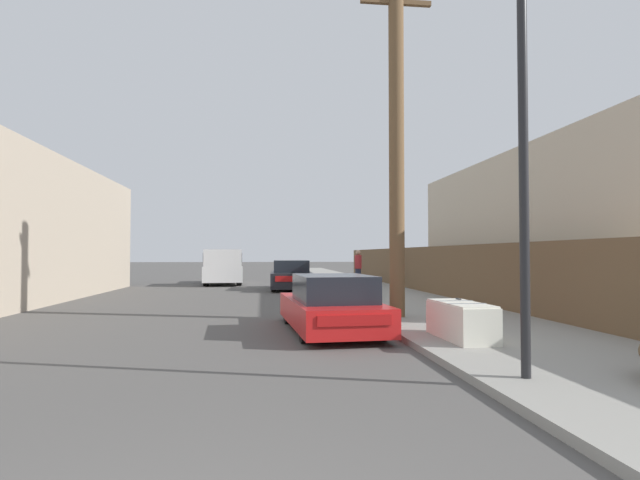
% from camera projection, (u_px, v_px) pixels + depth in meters
% --- Properties ---
extents(sidewalk_curb, '(4.20, 63.00, 0.12)m').
position_uv_depth(sidewalk_curb, '(353.00, 285.00, 25.95)').
color(sidewalk_curb, gray).
rests_on(sidewalk_curb, ground).
extents(discarded_fridge, '(0.73, 1.74, 0.68)m').
position_uv_depth(discarded_fridge, '(461.00, 321.00, 9.03)').
color(discarded_fridge, silver).
rests_on(discarded_fridge, sidewalk_curb).
extents(parked_sports_car_red, '(1.98, 4.36, 1.22)m').
position_uv_depth(parked_sports_car_red, '(331.00, 306.00, 10.62)').
color(parked_sports_car_red, red).
rests_on(parked_sports_car_red, ground).
extents(car_parked_mid, '(2.04, 4.57, 1.38)m').
position_uv_depth(car_parked_mid, '(291.00, 276.00, 23.51)').
color(car_parked_mid, black).
rests_on(car_parked_mid, ground).
extents(pickup_truck, '(2.42, 5.69, 1.91)m').
position_uv_depth(pickup_truck, '(223.00, 267.00, 27.32)').
color(pickup_truck, silver).
rests_on(pickup_truck, ground).
extents(utility_pole, '(1.80, 0.38, 8.72)m').
position_uv_depth(utility_pole, '(396.00, 138.00, 12.37)').
color(utility_pole, brown).
rests_on(utility_pole, sidewalk_curb).
extents(street_lamp, '(0.26, 0.26, 5.12)m').
position_uv_depth(street_lamp, '(523.00, 141.00, 6.25)').
color(street_lamp, '#232326').
rests_on(street_lamp, sidewalk_curb).
extents(wooden_fence, '(0.08, 32.16, 1.85)m').
position_uv_depth(wooden_fence, '(428.00, 270.00, 20.10)').
color(wooden_fence, brown).
rests_on(wooden_fence, sidewalk_curb).
extents(building_right_house, '(6.00, 13.37, 4.99)m').
position_uv_depth(building_right_house, '(575.00, 230.00, 17.33)').
color(building_right_house, beige).
rests_on(building_right_house, ground).
extents(pedestrian, '(0.34, 0.34, 1.75)m').
position_uv_depth(pedestrian, '(358.00, 267.00, 24.56)').
color(pedestrian, '#282D42').
rests_on(pedestrian, sidewalk_curb).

